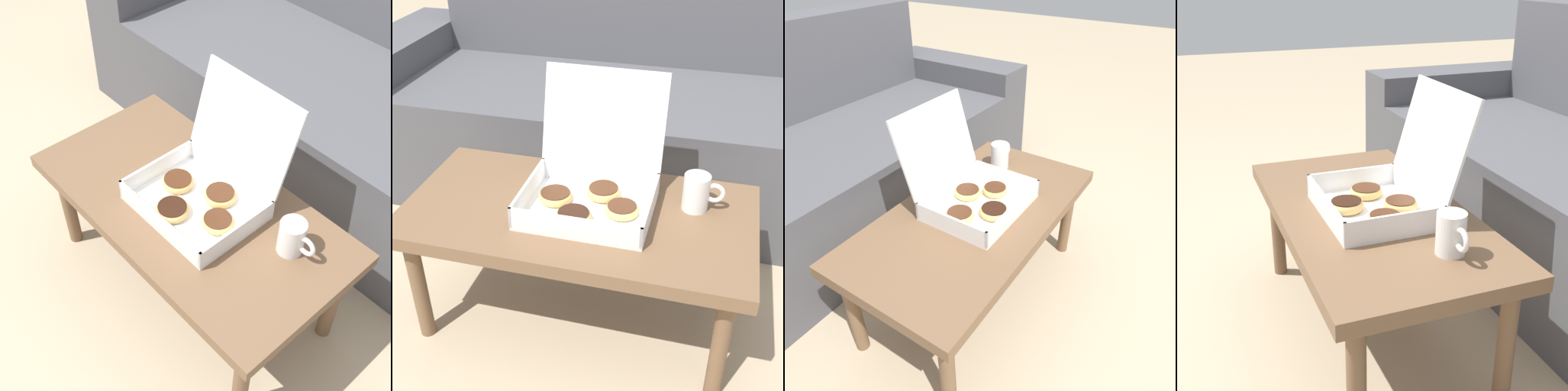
% 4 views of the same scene
% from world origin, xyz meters
% --- Properties ---
extents(ground_plane, '(12.00, 12.00, 0.00)m').
position_xyz_m(ground_plane, '(0.00, 0.00, 0.00)').
color(ground_plane, tan).
extents(couch, '(2.23, 0.83, 0.87)m').
position_xyz_m(couch, '(0.00, 0.81, 0.30)').
color(couch, '#4C4C51').
rests_on(couch, ground_plane).
extents(coffee_table, '(0.95, 0.49, 0.39)m').
position_xyz_m(coffee_table, '(0.00, -0.04, 0.35)').
color(coffee_table, brown).
rests_on(coffee_table, ground_plane).
extents(pastry_box, '(0.34, 0.35, 0.33)m').
position_xyz_m(pastry_box, '(0.03, -0.01, 0.45)').
color(pastry_box, white).
rests_on(pastry_box, coffee_table).
extents(coffee_mug, '(0.11, 0.07, 0.10)m').
position_xyz_m(coffee_mug, '(0.31, 0.04, 0.44)').
color(coffee_mug, white).
rests_on(coffee_mug, coffee_table).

